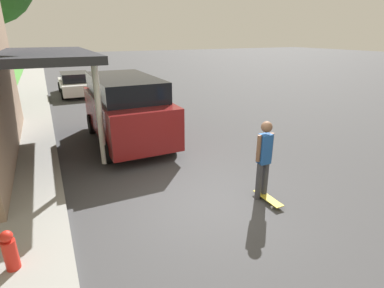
# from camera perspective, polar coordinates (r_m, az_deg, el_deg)

# --- Properties ---
(ground_plane) EXTENTS (120.00, 120.00, 0.00)m
(ground_plane) POSITION_cam_1_polar(r_m,az_deg,el_deg) (6.62, 2.28, -11.15)
(ground_plane) COLOR #3D3D3F
(sidewalk) EXTENTS (1.80, 80.00, 0.10)m
(sidewalk) POSITION_cam_1_polar(r_m,az_deg,el_deg) (11.52, -29.07, 0.48)
(sidewalk) COLOR gray
(sidewalk) RESTS_ON ground_plane
(suv_parked) EXTENTS (2.15, 4.83, 2.17)m
(suv_parked) POSITION_cam_1_polar(r_m,az_deg,el_deg) (10.11, -12.46, 6.77)
(suv_parked) COLOR maroon
(suv_parked) RESTS_ON ground_plane
(car_down_street) EXTENTS (1.88, 4.21, 1.31)m
(car_down_street) POSITION_cam_1_polar(r_m,az_deg,el_deg) (19.48, -21.26, 10.65)
(car_down_street) COLOR silver
(car_down_street) RESTS_ON ground_plane
(skateboarder) EXTENTS (0.41, 0.23, 1.77)m
(skateboarder) POSITION_cam_1_polar(r_m,az_deg,el_deg) (6.54, 13.56, -2.36)
(skateboarder) COLOR #38383D
(skateboarder) RESTS_ON ground_plane
(skateboard) EXTENTS (0.22, 0.81, 0.10)m
(skateboard) POSITION_cam_1_polar(r_m,az_deg,el_deg) (6.82, 14.25, -9.99)
(skateboard) COLOR #A89323
(skateboard) RESTS_ON ground_plane
(fire_hydrant) EXTENTS (0.20, 0.20, 0.67)m
(fire_hydrant) POSITION_cam_1_polar(r_m,az_deg,el_deg) (5.44, -31.39, -16.96)
(fire_hydrant) COLOR red
(fire_hydrant) RESTS_ON sidewalk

